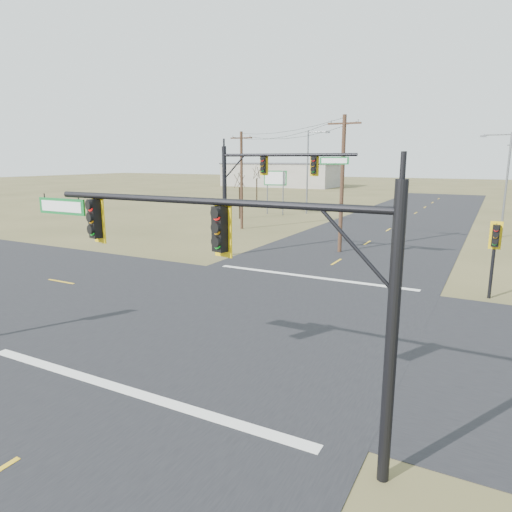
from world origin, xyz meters
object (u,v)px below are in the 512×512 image
at_px(utility_pole_far, 242,179).
at_px(bare_tree_b, 257,172).
at_px(highway_sign, 275,183).
at_px(mast_arm_near, 222,250).
at_px(bare_tree_a, 239,179).
at_px(pedestal_signal_ne, 495,242).
at_px(mast_arm_far, 261,179).
at_px(streetlight_c, 309,168).
at_px(utility_pole_near, 342,183).
at_px(streetlight_a, 504,179).

xyz_separation_m(utility_pole_far, bare_tree_b, (-9.55, 21.23, 0.02)).
xyz_separation_m(highway_sign, bare_tree_b, (-7.32, 9.01, 1.01)).
xyz_separation_m(mast_arm_near, utility_pole_far, (-16.52, 29.87, 0.19)).
distance_m(mast_arm_near, bare_tree_b, 57.37).
bearing_deg(bare_tree_a, bare_tree_b, 110.63).
height_order(mast_arm_near, bare_tree_a, mast_arm_near).
xyz_separation_m(pedestal_signal_ne, bare_tree_b, (-31.71, 35.67, 1.99)).
distance_m(mast_arm_far, streetlight_c, 27.59).
relative_size(pedestal_signal_ne, utility_pole_near, 0.39).
height_order(mast_arm_far, bare_tree_a, mast_arm_far).
height_order(mast_arm_near, streetlight_a, streetlight_a).
bearing_deg(utility_pole_far, streetlight_a, 15.72).
bearing_deg(bare_tree_b, bare_tree_a, -69.37).
bearing_deg(streetlight_a, mast_arm_near, -99.31).
distance_m(utility_pole_near, bare_tree_a, 20.91).
bearing_deg(streetlight_a, utility_pole_far, -164.37).
bearing_deg(highway_sign, streetlight_a, -24.27).
height_order(utility_pole_near, utility_pole_far, utility_pole_near).
xyz_separation_m(streetlight_a, bare_tree_b, (-31.94, 14.93, -0.18)).
bearing_deg(bare_tree_a, pedestal_signal_ne, -38.77).
distance_m(utility_pole_far, streetlight_c, 15.01).
relative_size(highway_sign, streetlight_a, 0.60).
xyz_separation_m(utility_pole_near, utility_pole_far, (-12.09, 6.65, -0.23)).
distance_m(pedestal_signal_ne, streetlight_a, 20.85).
height_order(bare_tree_a, bare_tree_b, bare_tree_b).
bearing_deg(streetlight_a, streetlight_c, 157.83).
distance_m(highway_sign, bare_tree_b, 11.66).
relative_size(pedestal_signal_ne, bare_tree_b, 0.63).
distance_m(mast_arm_far, utility_pole_near, 6.40).
bearing_deg(mast_arm_far, utility_pole_far, 109.93).
height_order(utility_pole_near, highway_sign, utility_pole_near).
bearing_deg(pedestal_signal_ne, mast_arm_far, 168.29).
height_order(mast_arm_near, streetlight_c, streetlight_c).
relative_size(mast_arm_near, streetlight_a, 1.15).
relative_size(highway_sign, streetlight_c, 0.53).
distance_m(utility_pole_near, streetlight_c, 24.25).
xyz_separation_m(pedestal_signal_ne, streetlight_c, (-21.07, 29.38, 2.85)).
xyz_separation_m(pedestal_signal_ne, streetlight_a, (0.24, 20.73, 2.17)).
height_order(utility_pole_near, streetlight_a, utility_pole_near).
distance_m(mast_arm_near, utility_pole_far, 34.13).
bearing_deg(bare_tree_b, utility_pole_far, -65.78).
height_order(utility_pole_near, streetlight_c, streetlight_c).
distance_m(utility_pole_far, highway_sign, 12.46).
distance_m(mast_arm_near, bare_tree_a, 41.89).
height_order(mast_arm_far, streetlight_c, streetlight_c).
xyz_separation_m(pedestal_signal_ne, highway_sign, (-24.38, 26.65, 0.99)).
bearing_deg(mast_arm_far, pedestal_signal_ne, -26.08).
distance_m(mast_arm_far, bare_tree_b, 37.42).
relative_size(utility_pole_far, streetlight_a, 1.04).
bearing_deg(pedestal_signal_ne, bare_tree_b, 130.97).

